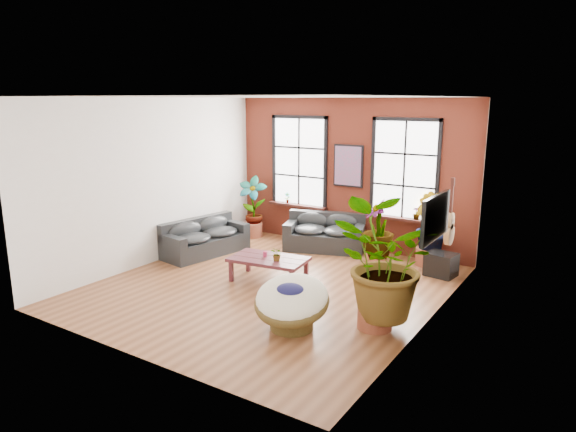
# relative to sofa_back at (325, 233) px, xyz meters

# --- Properties ---
(room) EXTENTS (6.04, 6.54, 3.54)m
(room) POSITION_rel_sofa_back_xyz_m (0.34, -2.60, 1.36)
(room) COLOR brown
(room) RESTS_ON ground
(sofa_back) EXTENTS (2.02, 1.43, 0.84)m
(sofa_back) POSITION_rel_sofa_back_xyz_m (0.00, 0.00, 0.00)
(sofa_back) COLOR black
(sofa_back) RESTS_ON ground
(sofa_left) EXTENTS (1.17, 2.13, 0.80)m
(sofa_left) POSITION_rel_sofa_back_xyz_m (-2.16, -1.82, -0.02)
(sofa_left) COLOR black
(sofa_left) RESTS_ON ground
(coffee_table) EXTENTS (1.56, 1.02, 0.56)m
(coffee_table) POSITION_rel_sofa_back_xyz_m (0.13, -2.52, 0.03)
(coffee_table) COLOR #441820
(coffee_table) RESTS_ON ground
(papasan_chair) EXTENTS (1.42, 1.43, 0.87)m
(papasan_chair) POSITION_rel_sofa_back_xyz_m (1.65, -4.08, 0.07)
(papasan_chair) COLOR brown
(papasan_chair) RESTS_ON ground
(poster) EXTENTS (0.74, 0.06, 0.98)m
(poster) POSITION_rel_sofa_back_xyz_m (0.34, 0.44, 1.57)
(poster) COLOR black
(poster) RESTS_ON room
(tv_wall_unit) EXTENTS (0.13, 1.86, 1.20)m
(tv_wall_unit) POSITION_rel_sofa_back_xyz_m (3.27, -2.15, 1.16)
(tv_wall_unit) COLOR black
(tv_wall_unit) RESTS_ON room
(media_box) EXTENTS (0.63, 0.55, 0.47)m
(media_box) POSITION_rel_sofa_back_xyz_m (2.86, -0.41, -0.15)
(media_box) COLOR black
(media_box) RESTS_ON ground
(pot_back_left) EXTENTS (0.64, 0.64, 0.36)m
(pot_back_left) POSITION_rel_sofa_back_xyz_m (-2.11, -0.03, -0.20)
(pot_back_left) COLOR brown
(pot_back_left) RESTS_ON ground
(pot_back_right) EXTENTS (0.68, 0.68, 0.38)m
(pot_back_right) POSITION_rel_sofa_back_xyz_m (2.42, 0.13, -0.19)
(pot_back_right) COLOR brown
(pot_back_right) RESTS_ON ground
(pot_right_wall) EXTENTS (0.63, 0.63, 0.40)m
(pot_right_wall) POSITION_rel_sofa_back_xyz_m (2.72, -3.37, -0.18)
(pot_right_wall) COLOR brown
(pot_right_wall) RESTS_ON ground
(pot_mid) EXTENTS (0.61, 0.61, 0.35)m
(pot_mid) POSITION_rel_sofa_back_xyz_m (1.42, -0.31, -0.21)
(pot_mid) COLOR brown
(pot_mid) RESTS_ON ground
(floor_plant_back_left) EXTENTS (0.86, 0.70, 1.41)m
(floor_plant_back_left) POSITION_rel_sofa_back_xyz_m (-2.11, -0.01, 0.47)
(floor_plant_back_left) COLOR #1A6124
(floor_plant_back_left) RESTS_ON ground
(floor_plant_back_right) EXTENTS (0.99, 0.97, 1.40)m
(floor_plant_back_right) POSITION_rel_sofa_back_xyz_m (2.40, 0.17, 0.47)
(floor_plant_back_right) COLOR #1A6124
(floor_plant_back_right) RESTS_ON ground
(floor_plant_right_wall) EXTENTS (1.83, 1.66, 1.78)m
(floor_plant_right_wall) POSITION_rel_sofa_back_xyz_m (2.75, -3.34, 0.67)
(floor_plant_right_wall) COLOR #1A6124
(floor_plant_right_wall) RESTS_ON ground
(floor_plant_mid) EXTENTS (0.98, 0.98, 1.25)m
(floor_plant_mid) POSITION_rel_sofa_back_xyz_m (1.44, -0.31, 0.38)
(floor_plant_mid) COLOR #1A6124
(floor_plant_mid) RESTS_ON ground
(table_plant) EXTENTS (0.28, 0.26, 0.26)m
(table_plant) POSITION_rel_sofa_back_xyz_m (0.38, -2.59, 0.22)
(table_plant) COLOR #1A6124
(table_plant) RESTS_ON coffee_table
(sill_plant_left) EXTENTS (0.17, 0.17, 0.27)m
(sill_plant_left) POSITION_rel_sofa_back_xyz_m (-1.31, 0.39, 0.65)
(sill_plant_left) COLOR #1A6124
(sill_plant_left) RESTS_ON room
(sill_plant_right) EXTENTS (0.19, 0.19, 0.27)m
(sill_plant_right) POSITION_rel_sofa_back_xyz_m (2.04, 0.39, 0.65)
(sill_plant_right) COLOR #1A6124
(sill_plant_right) RESTS_ON room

